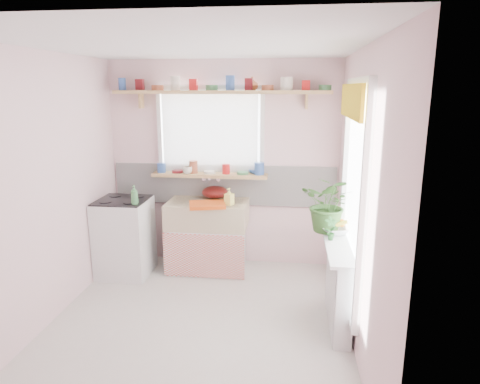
# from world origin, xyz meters

# --- Properties ---
(room) EXTENTS (3.20, 3.20, 3.20)m
(room) POSITION_xyz_m (0.66, 0.86, 1.37)
(room) COLOR beige
(room) RESTS_ON ground
(sink_unit) EXTENTS (0.95, 0.65, 1.11)m
(sink_unit) POSITION_xyz_m (-0.15, 1.29, 0.43)
(sink_unit) COLOR white
(sink_unit) RESTS_ON ground
(cooker) EXTENTS (0.58, 0.58, 0.93)m
(cooker) POSITION_xyz_m (-1.10, 1.05, 0.46)
(cooker) COLOR white
(cooker) RESTS_ON ground
(radiator_ledge) EXTENTS (0.22, 0.95, 0.78)m
(radiator_ledge) POSITION_xyz_m (1.30, 0.20, 0.40)
(radiator_ledge) COLOR white
(radiator_ledge) RESTS_ON ground
(windowsill) EXTENTS (1.40, 0.22, 0.04)m
(windowsill) POSITION_xyz_m (-0.15, 1.48, 1.14)
(windowsill) COLOR tan
(windowsill) RESTS_ON room
(pine_shelf) EXTENTS (2.52, 0.24, 0.04)m
(pine_shelf) POSITION_xyz_m (0.00, 1.47, 2.12)
(pine_shelf) COLOR tan
(pine_shelf) RESTS_ON room
(shelf_crockery) EXTENTS (2.47, 0.11, 0.12)m
(shelf_crockery) POSITION_xyz_m (-0.04, 1.47, 2.19)
(shelf_crockery) COLOR #3359A5
(shelf_crockery) RESTS_ON pine_shelf
(sill_crockery) EXTENTS (1.35, 0.11, 0.12)m
(sill_crockery) POSITION_xyz_m (-0.17, 1.48, 1.22)
(sill_crockery) COLOR #3359A5
(sill_crockery) RESTS_ON windowsill
(dish_tray) EXTENTS (0.47, 0.39, 0.04)m
(dish_tray) POSITION_xyz_m (-0.11, 1.10, 0.87)
(dish_tray) COLOR #DC5113
(dish_tray) RESTS_ON sink_unit
(colander) EXTENTS (0.37, 0.37, 0.15)m
(colander) POSITION_xyz_m (-0.09, 1.50, 0.92)
(colander) COLOR #55100E
(colander) RESTS_ON sink_unit
(jade_plant) EXTENTS (0.65, 0.61, 0.57)m
(jade_plant) POSITION_xyz_m (1.21, 0.60, 1.06)
(jade_plant) COLOR #315923
(jade_plant) RESTS_ON radiator_ledge
(fruit_bowl) EXTENTS (0.40, 0.40, 0.08)m
(fruit_bowl) POSITION_xyz_m (1.28, 0.56, 0.81)
(fruit_bowl) COLOR silver
(fruit_bowl) RESTS_ON radiator_ledge
(herb_pot) EXTENTS (0.14, 0.12, 0.23)m
(herb_pot) POSITION_xyz_m (1.21, 0.35, 0.89)
(herb_pot) COLOR #265F26
(herb_pot) RESTS_ON radiator_ledge
(soap_bottle_sink) EXTENTS (0.12, 0.12, 0.20)m
(soap_bottle_sink) POSITION_xyz_m (0.13, 1.20, 0.95)
(soap_bottle_sink) COLOR #FAF76F
(soap_bottle_sink) RESTS_ON sink_unit
(sill_cup) EXTENTS (0.15, 0.15, 0.09)m
(sill_cup) POSITION_xyz_m (-0.41, 1.42, 1.20)
(sill_cup) COLOR beige
(sill_cup) RESTS_ON windowsill
(sill_bowl) EXTENTS (0.21, 0.21, 0.05)m
(sill_bowl) POSITION_xyz_m (0.41, 1.54, 1.19)
(sill_bowl) COLOR #3963B9
(sill_bowl) RESTS_ON windowsill
(shelf_vase) EXTENTS (0.16, 0.16, 0.15)m
(shelf_vase) POSITION_xyz_m (0.35, 1.53, 2.22)
(shelf_vase) COLOR #AF6235
(shelf_vase) RESTS_ON pine_shelf
(cooker_bottle) EXTENTS (0.08, 0.08, 0.21)m
(cooker_bottle) POSITION_xyz_m (-0.88, 0.87, 1.02)
(cooker_bottle) COLOR #458B4F
(cooker_bottle) RESTS_ON cooker
(fruit) EXTENTS (0.20, 0.14, 0.10)m
(fruit) POSITION_xyz_m (1.28, 0.57, 0.87)
(fruit) COLOR orange
(fruit) RESTS_ON fruit_bowl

